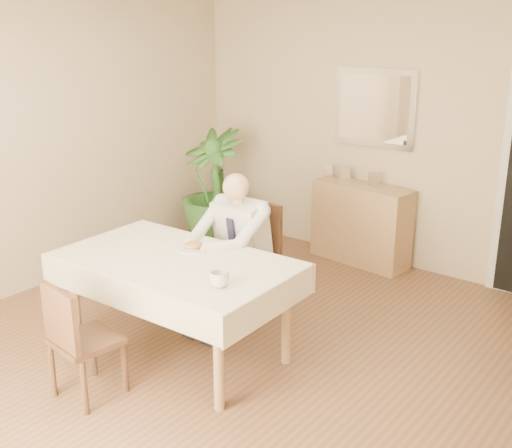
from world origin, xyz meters
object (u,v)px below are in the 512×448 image
Objects in this scene: dining_table at (176,269)px; seated_man at (229,244)px; chair_far at (252,252)px; coffee_mug at (219,279)px; sideboard at (361,224)px; chair_near at (76,336)px; potted_palm at (214,188)px.

seated_man is (0.00, 0.59, 0.02)m from dining_table.
chair_far is (0.00, 0.89, -0.13)m from dining_table.
coffee_mug is (0.58, -1.07, 0.26)m from chair_far.
seated_man is 1.23× the size of sideboard.
chair_far is 1.73m from chair_near.
chair_near reaches higher than sideboard.
dining_table is at bearing 92.40° from chair_near.
dining_table is at bearing -87.80° from sideboard.
sideboard is at bearing 88.69° from chair_far.
coffee_mug is 2.72m from sideboard.
coffee_mug is (0.65, 0.65, 0.35)m from chair_near.
coffee_mug reaches higher than sideboard.
chair_near is at bearing -88.31° from chair_far.
chair_far is at bearing -38.35° from potted_palm.
sideboard is at bearing 93.70° from chair_near.
coffee_mug is at bearing -57.44° from chair_far.
seated_man reaches higher than sideboard.
coffee_mug reaches higher than dining_table.
seated_man is at bearing 94.61° from chair_near.
sideboard is (0.16, 2.48, -0.26)m from dining_table.
potted_palm is at bearing 134.81° from seated_man.
potted_palm reaches higher than dining_table.
coffee_mug is at bearing -53.47° from seated_man.
seated_man is 0.98× the size of potted_palm.
potted_palm is (-1.36, 1.08, 0.10)m from chair_far.
chair_far is 0.75× the size of potted_palm.
potted_palm reaches higher than chair_near.
coffee_mug is at bearing -75.23° from sideboard.
chair_far is at bearing 88.40° from dining_table.
chair_far is 1.24m from coffee_mug.
dining_table is 2.49m from sideboard.
potted_palm is at bearing 132.05° from coffee_mug.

